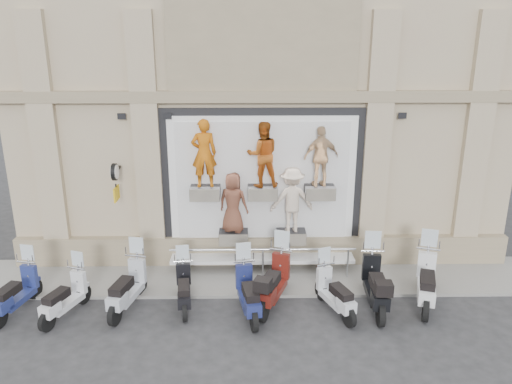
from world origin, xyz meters
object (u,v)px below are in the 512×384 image
scooter_e (248,285)px  scooter_c (127,279)px  clock_sign_bracket (115,177)px  scooter_b (64,289)px  scooter_g (335,285)px  scooter_d (184,281)px  guard_rail (263,264)px  scooter_i (428,273)px  scooter_h (376,276)px  scooter_f (274,274)px  scooter_a (15,284)px

scooter_e → scooter_c: bearing=163.6°
scooter_e → clock_sign_bracket: bearing=137.3°
scooter_b → scooter_g: (6.39, 0.08, 0.01)m
scooter_c → scooter_d: scooter_c is taller
guard_rail → clock_sign_bracket: bearing=173.2°
scooter_b → scooter_i: 8.70m
scooter_h → scooter_i: bearing=10.0°
scooter_g → scooter_e: bearing=160.6°
clock_sign_bracket → scooter_h: 7.14m
scooter_b → scooter_h: (7.40, 0.28, 0.15)m
scooter_b → scooter_g: scooter_g is taller
scooter_h → scooter_d: bearing=-177.9°
scooter_b → scooter_f: (4.94, 0.45, 0.14)m
guard_rail → scooter_d: scooter_d is taller
scooter_d → scooter_i: bearing=-7.3°
scooter_f → scooter_e: bearing=-125.7°
scooter_e → scooter_i: bearing=-5.1°
scooter_c → scooter_f: (3.54, 0.12, 0.05)m
scooter_b → scooter_e: size_ratio=0.90×
scooter_a → scooter_d: (3.98, 0.19, -0.05)m
scooter_c → scooter_g: 5.00m
scooter_a → scooter_c: 2.63m
scooter_i → scooter_g: bearing=-153.5°
scooter_h → scooter_i: size_ratio=1.00×
scooter_e → guard_rail: bearing=66.8°
guard_rail → scooter_f: 1.39m
scooter_a → scooter_f: size_ratio=0.88×
scooter_g → scooter_h: size_ratio=0.84×
clock_sign_bracket → guard_rail: bearing=-6.8°
scooter_c → clock_sign_bracket: bearing=119.2°
guard_rail → scooter_i: (3.98, -1.34, 0.40)m
scooter_c → scooter_f: 3.54m
scooter_b → scooter_c: size_ratio=0.89×
scooter_b → scooter_d: bearing=28.0°
scooter_i → scooter_d: bearing=-161.8°
scooter_f → scooter_c: bearing=-158.3°
scooter_e → scooter_i: scooter_i is taller
guard_rail → scooter_d: (-1.97, -1.37, 0.24)m
clock_sign_bracket → scooter_c: size_ratio=0.51×
scooter_c → scooter_e: scooter_c is taller
scooter_d → scooter_i: 5.95m
clock_sign_bracket → scooter_c: (0.58, -1.90, -1.99)m
guard_rail → scooter_c: 3.63m
scooter_f → scooter_i: 3.75m
scooter_h → scooter_i: 1.30m
scooter_g → scooter_b: bearing=159.8°
clock_sign_bracket → scooter_b: 3.16m
scooter_b → scooter_h: 7.41m
scooter_a → scooter_b: bearing=2.5°
scooter_a → scooter_e: (5.55, -0.18, 0.04)m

